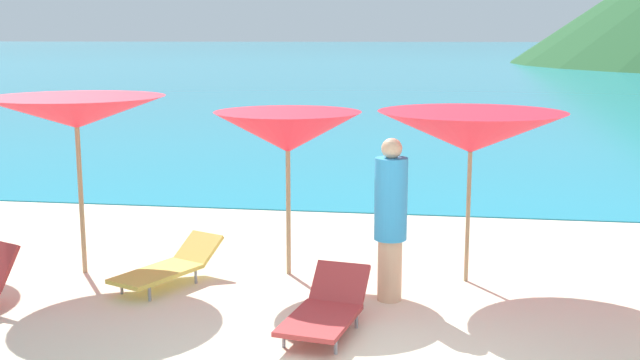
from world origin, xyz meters
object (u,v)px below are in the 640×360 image
at_px(umbrella_4, 288,132).
at_px(umbrella_5, 471,132).
at_px(beachgoer_4, 391,216).
at_px(lounge_chair_2, 169,266).
at_px(lounge_chair_6, 326,308).
at_px(umbrella_3, 76,113).

height_order(umbrella_4, umbrella_5, umbrella_5).
bearing_deg(umbrella_5, beachgoer_4, -136.27).
distance_m(lounge_chair_2, beachgoer_4, 2.79).
xyz_separation_m(umbrella_5, lounge_chair_2, (-3.57, -0.71, -1.61)).
relative_size(lounge_chair_6, beachgoer_4, 0.78).
bearing_deg(beachgoer_4, umbrella_5, -69.91).
distance_m(umbrella_3, beachgoer_4, 4.09).
relative_size(umbrella_3, beachgoer_4, 1.20).
bearing_deg(beachgoer_4, umbrella_4, 35.18).
bearing_deg(lounge_chair_2, umbrella_5, 35.79).
distance_m(umbrella_5, beachgoer_4, 1.50).
bearing_deg(umbrella_5, umbrella_4, -178.85).
xyz_separation_m(umbrella_5, lounge_chair_6, (-1.46, -1.94, -1.60)).
bearing_deg(lounge_chair_6, umbrella_5, 62.73).
bearing_deg(umbrella_3, lounge_chair_2, -14.49).
xyz_separation_m(umbrella_3, umbrella_4, (2.59, 0.35, -0.24)).
distance_m(umbrella_4, lounge_chair_6, 2.57).
height_order(lounge_chair_2, lounge_chair_6, lounge_chair_6).
relative_size(lounge_chair_2, lounge_chair_6, 1.09).
xyz_separation_m(umbrella_3, beachgoer_4, (3.93, -0.46, -1.06)).
xyz_separation_m(umbrella_3, umbrella_5, (4.82, 0.39, -0.20)).
height_order(umbrella_5, lounge_chair_2, umbrella_5).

